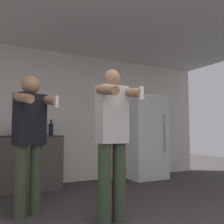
# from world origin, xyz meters

# --- Properties ---
(wall_back) EXTENTS (7.00, 0.06, 2.55)m
(wall_back) POSITION_xyz_m (0.00, 3.27, 1.27)
(wall_back) COLOR beige
(wall_back) RESTS_ON ground_plane
(ceiling_slab) EXTENTS (7.00, 3.76, 0.05)m
(ceiling_slab) POSITION_xyz_m (0.00, 1.62, 2.57)
(ceiling_slab) COLOR silver
(ceiling_slab) RESTS_ON wall_back
(refrigerator) EXTENTS (0.77, 0.71, 1.74)m
(refrigerator) POSITION_xyz_m (1.87, 2.90, 0.87)
(refrigerator) COLOR white
(refrigerator) RESTS_ON ground_plane
(counter) EXTENTS (1.30, 0.57, 0.91)m
(counter) POSITION_xyz_m (-0.60, 2.97, 0.46)
(counter) COLOR #47423D
(counter) RESTS_ON ground_plane
(bottle_clear_vodka) EXTENTS (0.09, 0.09, 0.23)m
(bottle_clear_vodka) POSITION_xyz_m (-0.69, 3.05, 1.00)
(bottle_clear_vodka) COLOR silver
(bottle_clear_vodka) RESTS_ON counter
(bottle_dark_rum) EXTENTS (0.08, 0.08, 0.31)m
(bottle_dark_rum) POSITION_xyz_m (-0.10, 3.05, 1.03)
(bottle_dark_rum) COLOR black
(bottle_dark_rum) RESTS_ON counter
(bottle_green_wine) EXTENTS (0.07, 0.07, 0.28)m
(bottle_green_wine) POSITION_xyz_m (-0.33, 3.05, 1.03)
(bottle_green_wine) COLOR maroon
(bottle_green_wine) RESTS_ON counter
(bottle_brown_liquor) EXTENTS (0.08, 0.08, 0.30)m
(bottle_brown_liquor) POSITION_xyz_m (-0.55, 3.05, 1.02)
(bottle_brown_liquor) COLOR #563314
(bottle_brown_liquor) RESTS_ON counter
(person_woman_foreground) EXTENTS (0.43, 0.46, 1.69)m
(person_woman_foreground) POSITION_xyz_m (0.06, 0.94, 0.92)
(person_woman_foreground) COLOR #38422D
(person_woman_foreground) RESTS_ON ground_plane
(person_man_side) EXTENTS (0.51, 0.52, 1.66)m
(person_man_side) POSITION_xyz_m (-0.72, 1.57, 0.95)
(person_man_side) COLOR #38422D
(person_man_side) RESTS_ON ground_plane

